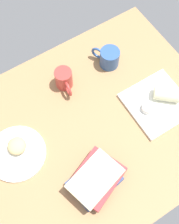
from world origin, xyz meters
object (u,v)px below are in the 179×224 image
(round_plate, at_px, (17,153))
(square_plate, at_px, (157,103))
(coffee_mug, at_px, (109,58))
(second_mug, at_px, (63,80))
(sauce_cup, at_px, (148,108))
(scone_pastry, at_px, (17,146))
(breakfast_wrap, at_px, (167,94))
(book_stack, at_px, (95,179))

(round_plate, bearing_deg, square_plate, -11.39)
(round_plate, distance_m, square_plate, 0.64)
(coffee_mug, relative_size, second_mug, 1.00)
(sauce_cup, height_order, second_mug, second_mug)
(sauce_cup, bearing_deg, scone_pastry, 165.33)
(square_plate, relative_size, breakfast_wrap, 2.24)
(scone_pastry, bearing_deg, round_plate, -129.84)
(round_plate, distance_m, sauce_cup, 0.58)
(scone_pastry, height_order, breakfast_wrap, breakfast_wrap)
(second_mug, bearing_deg, breakfast_wrap, -41.32)
(sauce_cup, xyz_separation_m, book_stack, (-0.36, -0.14, 0.01))
(scone_pastry, height_order, square_plate, scone_pastry)
(coffee_mug, bearing_deg, breakfast_wrap, -69.95)
(round_plate, xyz_separation_m, square_plate, (0.63, -0.13, 0.00))
(scone_pastry, distance_m, coffee_mug, 0.57)
(coffee_mug, bearing_deg, sauce_cup, -89.13)
(book_stack, bearing_deg, sauce_cup, 21.21)
(breakfast_wrap, bearing_deg, coffee_mug, -117.70)
(second_mug, bearing_deg, sauce_cup, -51.69)
(round_plate, height_order, coffee_mug, coffee_mug)
(scone_pastry, distance_m, book_stack, 0.35)
(breakfast_wrap, height_order, second_mug, second_mug)
(scone_pastry, xyz_separation_m, coffee_mug, (0.55, 0.15, 0.01))
(sauce_cup, distance_m, breakfast_wrap, 0.10)
(sauce_cup, distance_m, book_stack, 0.39)
(scone_pastry, height_order, book_stack, book_stack)
(breakfast_wrap, xyz_separation_m, coffee_mug, (-0.11, 0.29, 0.00))
(sauce_cup, relative_size, coffee_mug, 0.42)
(square_plate, xyz_separation_m, breakfast_wrap, (0.05, 0.00, 0.04))
(square_plate, distance_m, second_mug, 0.43)
(book_stack, bearing_deg, round_plate, 128.09)
(round_plate, xyz_separation_m, book_stack, (0.21, -0.27, 0.04))
(breakfast_wrap, bearing_deg, square_plate, -46.13)
(coffee_mug, bearing_deg, scone_pastry, -164.55)
(scone_pastry, relative_size, book_stack, 0.32)
(square_plate, relative_size, sauce_cup, 4.66)
(sauce_cup, height_order, breakfast_wrap, breakfast_wrap)
(coffee_mug, xyz_separation_m, second_mug, (-0.24, 0.01, 0.00))
(sauce_cup, bearing_deg, book_stack, -158.79)
(sauce_cup, distance_m, second_mug, 0.39)
(square_plate, height_order, second_mug, second_mug)
(scone_pastry, xyz_separation_m, book_stack, (0.19, -0.28, 0.01))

